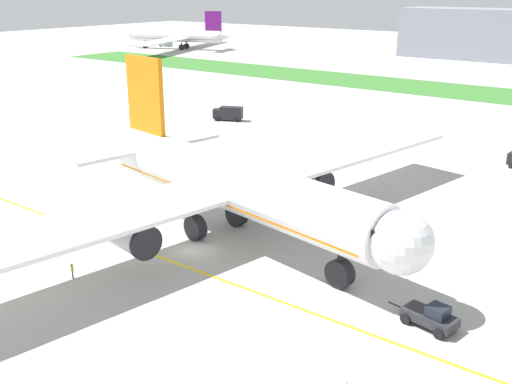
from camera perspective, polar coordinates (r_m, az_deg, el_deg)
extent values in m
plane|color=#ADAAA5|center=(63.88, -5.85, -5.46)|extent=(600.00, 600.00, 0.00)
cube|color=yellow|center=(61.69, -8.01, -6.48)|extent=(280.00, 0.36, 0.01)
cube|color=#38722D|center=(164.31, 22.83, 8.31)|extent=(320.00, 24.00, 0.10)
cylinder|color=white|center=(63.74, -2.07, 0.74)|extent=(38.91, 12.18, 5.68)
cube|color=orange|center=(64.06, -2.06, -0.10)|extent=(37.31, 11.46, 0.68)
sphere|color=white|center=(50.86, 13.55, -4.66)|extent=(5.40, 5.40, 5.40)
cone|color=white|center=(80.76, -12.30, 4.56)|extent=(6.98, 5.82, 4.83)
cube|color=orange|center=(74.62, -10.41, 8.99)|extent=(6.93, 1.74, 9.09)
cube|color=white|center=(79.70, -7.00, 4.98)|extent=(5.73, 9.68, 0.40)
cube|color=white|center=(73.85, -14.13, 3.42)|extent=(5.73, 9.68, 0.40)
cube|color=white|center=(79.20, 8.11, 3.68)|extent=(14.27, 35.59, 0.45)
cube|color=white|center=(55.54, -19.37, -3.98)|extent=(14.27, 35.59, 0.45)
cylinder|color=#B7BABF|center=(73.27, 4.88, 1.14)|extent=(5.85, 4.00, 3.12)
cylinder|color=black|center=(71.58, 6.47, 0.65)|extent=(1.02, 3.31, 3.28)
cylinder|color=#B7BABF|center=(58.41, -11.76, -3.96)|extent=(5.85, 4.00, 3.12)
cylinder|color=black|center=(56.28, -10.31, -4.76)|extent=(1.02, 3.31, 3.28)
cylinder|color=black|center=(55.75, 7.96, -6.58)|extent=(0.59, 0.59, 2.20)
cylinder|color=black|center=(56.23, 7.91, -7.59)|extent=(2.87, 1.66, 2.70)
cylinder|color=black|center=(69.08, -1.84, -1.25)|extent=(0.59, 0.59, 2.20)
cylinder|color=black|center=(69.47, -1.83, -2.10)|extent=(2.87, 1.66, 2.70)
cylinder|color=black|center=(65.58, -5.77, -2.47)|extent=(0.59, 0.59, 2.20)
cylinder|color=black|center=(65.99, -5.73, -3.36)|extent=(2.87, 1.66, 2.70)
cube|color=black|center=(51.02, 12.82, -3.66)|extent=(2.69, 4.54, 1.02)
sphere|color=black|center=(76.33, -7.72, 4.06)|extent=(0.40, 0.40, 0.40)
sphere|color=black|center=(74.56, -6.71, 3.75)|extent=(0.40, 0.40, 0.40)
sphere|color=black|center=(72.82, -5.66, 3.41)|extent=(0.40, 0.40, 0.40)
sphere|color=black|center=(71.10, -4.55, 3.06)|extent=(0.40, 0.40, 0.40)
sphere|color=black|center=(69.41, -3.39, 2.70)|extent=(0.40, 0.40, 0.40)
sphere|color=black|center=(67.76, -2.17, 2.31)|extent=(0.40, 0.40, 0.40)
sphere|color=black|center=(66.14, -0.89, 1.90)|extent=(0.40, 0.40, 0.40)
sphere|color=black|center=(64.57, 0.45, 1.47)|extent=(0.40, 0.40, 0.40)
sphere|color=black|center=(63.03, 1.85, 1.02)|extent=(0.40, 0.40, 0.40)
sphere|color=black|center=(61.53, 3.33, 0.54)|extent=(0.40, 0.40, 0.40)
sphere|color=black|center=(60.08, 4.87, 0.05)|extent=(0.40, 0.40, 0.40)
sphere|color=black|center=(58.69, 6.49, -0.48)|extent=(0.40, 0.40, 0.40)
sphere|color=black|center=(57.34, 8.19, -1.02)|extent=(0.40, 0.40, 0.40)
sphere|color=black|center=(56.06, 9.97, -1.59)|extent=(0.40, 0.40, 0.40)
cube|color=#26262B|center=(51.86, 16.04, -11.29)|extent=(4.66, 2.80, 0.76)
cube|color=black|center=(51.19, 16.76, -10.72)|extent=(1.82, 1.83, 0.90)
cylinder|color=black|center=(53.35, 13.17, -10.41)|extent=(1.79, 0.43, 0.12)
cylinder|color=black|center=(51.93, 13.93, -11.53)|extent=(0.95, 0.50, 0.90)
cylinder|color=black|center=(53.50, 15.20, -10.68)|extent=(0.95, 0.50, 0.90)
cylinder|color=black|center=(50.63, 16.87, -12.67)|extent=(0.95, 0.50, 0.90)
cylinder|color=black|center=(52.23, 18.07, -11.76)|extent=(0.95, 0.50, 0.90)
cylinder|color=black|center=(60.17, -16.90, -7.44)|extent=(0.12, 0.12, 0.79)
cylinder|color=#BFE519|center=(60.02, -16.97, -6.83)|extent=(0.09, 0.09, 0.50)
cylinder|color=black|center=(60.01, -16.88, -7.51)|extent=(0.12, 0.12, 0.79)
cylinder|color=#BFE519|center=(59.61, -16.92, -7.01)|extent=(0.09, 0.09, 0.50)
cube|color=#BFE519|center=(59.80, -16.95, -6.89)|extent=(0.47, 0.41, 0.56)
sphere|color=tan|center=(59.63, -16.99, -6.55)|extent=(0.21, 0.21, 0.21)
cone|color=#F2590C|center=(44.03, 8.56, -17.50)|extent=(0.28, 0.28, 0.55)
cylinder|color=white|center=(44.01, 8.56, -17.47)|extent=(0.17, 0.17, 0.06)
cube|color=black|center=(123.86, -2.33, 7.48)|extent=(4.90, 3.69, 2.41)
cube|color=black|center=(124.66, -3.61, 7.41)|extent=(2.38, 2.48, 1.88)
cube|color=#263347|center=(124.81, -3.97, 7.59)|extent=(0.78, 1.56, 0.83)
cylinder|color=black|center=(123.91, -3.73, 6.89)|extent=(0.94, 0.65, 0.90)
cylinder|color=black|center=(125.79, -3.47, 7.08)|extent=(0.94, 0.65, 0.90)
cylinder|color=black|center=(122.88, -1.94, 6.81)|extent=(0.94, 0.65, 0.90)
cylinder|color=black|center=(124.78, -1.71, 7.00)|extent=(0.94, 0.65, 0.90)
cube|color=#263347|center=(99.94, 22.79, 3.21)|extent=(0.21, 1.72, 0.78)
cylinder|color=black|center=(99.06, 22.95, 2.30)|extent=(0.92, 0.37, 0.90)
cylinder|color=white|center=(268.17, -7.48, 14.39)|extent=(39.30, 18.12, 4.93)
cube|color=#661472|center=(268.24, -7.47, 14.20)|extent=(37.66, 17.21, 0.59)
sphere|color=white|center=(277.77, -11.61, 14.32)|extent=(4.69, 4.69, 4.69)
cone|color=white|center=(259.64, -2.88, 14.45)|extent=(6.52, 5.78, 4.19)
cube|color=#661472|center=(261.16, -4.06, 15.79)|extent=(6.94, 2.89, 7.89)
cube|color=white|center=(256.67, -4.27, 14.46)|extent=(6.80, 8.91, 0.35)
cube|color=white|center=(265.84, -3.46, 14.63)|extent=(6.80, 8.91, 0.35)
cube|color=white|center=(248.97, -9.06, 13.83)|extent=(20.41, 36.84, 0.39)
cube|color=white|center=(286.09, -5.33, 14.62)|extent=(20.41, 36.84, 0.39)
cylinder|color=#B7BABF|center=(256.87, -8.47, 13.67)|extent=(5.33, 4.13, 2.71)
cylinder|color=black|center=(257.89, -8.95, 13.67)|extent=(1.34, 2.82, 2.85)
cylinder|color=#B7BABF|center=(279.25, -6.22, 14.18)|extent=(5.33, 4.13, 2.71)
cylinder|color=black|center=(280.19, -6.67, 14.17)|extent=(1.34, 2.82, 2.85)
cylinder|color=black|center=(275.15, -10.40, 13.64)|extent=(0.52, 0.52, 1.91)
cylinder|color=black|center=(275.23, -10.39, 13.44)|extent=(2.56, 1.78, 2.34)
cylinder|color=black|center=(264.79, -7.04, 13.60)|extent=(0.52, 0.52, 1.91)
cylinder|color=black|center=(264.87, -7.03, 13.40)|extent=(2.56, 1.78, 2.34)
cylinder|color=black|center=(269.49, -6.57, 13.71)|extent=(0.52, 0.52, 1.91)
cylinder|color=black|center=(269.58, -6.57, 13.51)|extent=(2.56, 1.78, 2.34)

